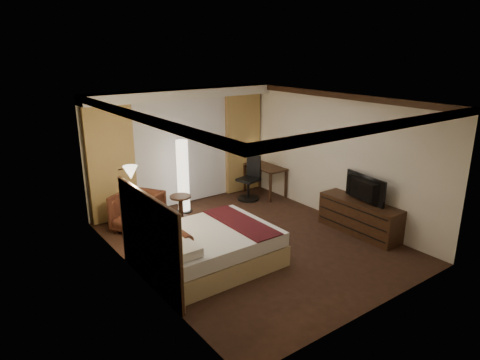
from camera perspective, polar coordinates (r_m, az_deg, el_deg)
floor at (r=8.29m, az=1.65°, el=-8.29°), size 4.50×5.50×0.01m
ceiling at (r=7.52m, az=1.83°, el=10.60°), size 4.50×5.50×0.01m
back_wall at (r=10.03m, az=-7.98°, el=4.33°), size 4.50×0.02×2.70m
left_wall at (r=6.72m, az=-13.60°, el=-2.58°), size 0.02×5.50×2.70m
right_wall at (r=9.30m, az=12.76°, el=3.03°), size 0.02×5.50×2.70m
crown_molding at (r=7.53m, az=1.83°, el=10.14°), size 4.50×5.50×0.12m
soffit at (r=9.61m, az=-7.57°, el=11.34°), size 4.50×0.50×0.20m
curtain_sheer at (r=9.99m, az=-7.73°, el=3.69°), size 2.48×0.04×2.45m
curtain_left_drape at (r=9.27m, az=-16.79°, el=2.03°), size 1.00×0.14×2.45m
curtain_right_drape at (r=10.83m, az=0.35°, el=4.91°), size 1.00×0.14×2.45m
wall_sconce at (r=7.20m, az=-14.39°, el=0.97°), size 0.24×0.24×0.24m
bed at (r=7.38m, az=-4.00°, el=-9.00°), size 2.15×1.68×0.63m
headboard at (r=6.74m, az=-11.96°, el=-7.93°), size 0.12×1.98×1.50m
armchair at (r=8.90m, az=-13.50°, el=-3.88°), size 1.12×1.14×0.87m
side_table at (r=9.40m, az=-7.90°, el=-3.57°), size 0.46×0.46×0.51m
floor_lamp at (r=9.56m, az=-7.61°, el=0.47°), size 0.35×0.35×1.66m
desk at (r=10.75m, az=3.32°, el=-0.04°), size 0.55×1.13×0.75m
desk_lamp at (r=10.91m, az=1.98°, el=3.22°), size 0.18×0.18×0.34m
office_chair at (r=10.33m, az=1.12°, el=0.26°), size 0.64×0.64×1.10m
dresser at (r=8.88m, az=15.64°, el=-4.77°), size 0.50×1.73×0.67m
television at (r=8.65m, az=15.85°, el=-0.92°), size 0.76×1.12×0.14m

